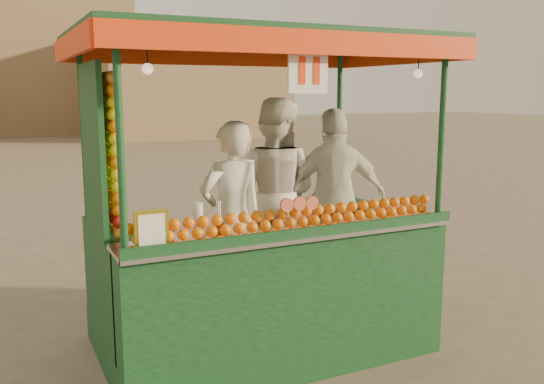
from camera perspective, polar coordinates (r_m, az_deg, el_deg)
name	(u,v)px	position (r m, az deg, el deg)	size (l,w,h in m)	color
ground	(268,330)	(5.64, -0.42, -13.40)	(90.00, 90.00, 0.00)	brown
building_right	(189,86)	(30.13, -8.16, 10.26)	(9.00, 6.00, 5.00)	#84674B
juice_cart	(257,254)	(4.93, -1.52, -6.14)	(2.95, 1.91, 2.68)	black
vendor_left	(232,218)	(5.02, -3.96, -2.57)	(0.66, 0.49, 1.67)	silver
vendor_middle	(274,193)	(5.72, 0.22, -0.08)	(1.13, 1.14, 1.86)	white
vendor_right	(335,198)	(5.74, 6.19, -0.60)	(1.11, 0.69, 1.76)	silver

